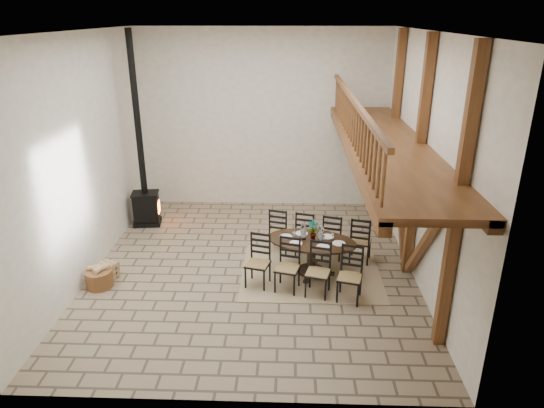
{
  "coord_description": "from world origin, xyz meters",
  "views": [
    {
      "loc": [
        0.76,
        -9.53,
        5.31
      ],
      "look_at": [
        0.4,
        0.4,
        1.39
      ],
      "focal_mm": 32.0,
      "sensor_mm": 36.0,
      "label": 1
    }
  ],
  "objects_px": {
    "log_stack": "(106,272)",
    "log_basket": "(99,278)",
    "dining_table": "(311,256)",
    "wood_stove": "(144,185)"
  },
  "relations": [
    {
      "from": "wood_stove",
      "to": "log_stack",
      "type": "distance_m",
      "value": 3.07
    },
    {
      "from": "dining_table",
      "to": "wood_stove",
      "type": "bearing_deg",
      "value": 164.81
    },
    {
      "from": "dining_table",
      "to": "wood_stove",
      "type": "distance_m",
      "value": 5.02
    },
    {
      "from": "wood_stove",
      "to": "log_stack",
      "type": "height_order",
      "value": "wood_stove"
    },
    {
      "from": "log_basket",
      "to": "log_stack",
      "type": "distance_m",
      "value": 0.29
    },
    {
      "from": "log_basket",
      "to": "log_stack",
      "type": "xyz_separation_m",
      "value": [
        0.04,
        0.29,
        -0.02
      ]
    },
    {
      "from": "dining_table",
      "to": "log_basket",
      "type": "xyz_separation_m",
      "value": [
        -4.42,
        -0.74,
        -0.19
      ]
    },
    {
      "from": "dining_table",
      "to": "log_basket",
      "type": "distance_m",
      "value": 4.48
    },
    {
      "from": "dining_table",
      "to": "log_stack",
      "type": "xyz_separation_m",
      "value": [
        -4.38,
        -0.45,
        -0.21
      ]
    },
    {
      "from": "log_stack",
      "to": "log_basket",
      "type": "bearing_deg",
      "value": -97.89
    }
  ]
}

